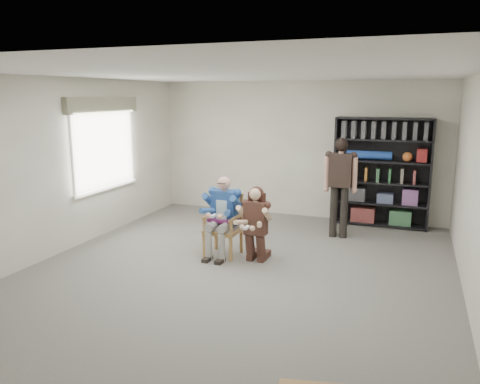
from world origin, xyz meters
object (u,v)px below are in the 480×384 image
at_px(seated_man, 223,216).
at_px(kneeling_woman, 255,225).
at_px(armchair, 223,225).
at_px(bookshelf, 381,173).
at_px(standing_man, 340,189).

bearing_deg(seated_man, kneeling_woman, -9.97).
xyz_separation_m(seated_man, kneeling_woman, (0.58, -0.12, -0.05)).
relative_size(seated_man, kneeling_woman, 1.09).
xyz_separation_m(armchair, bookshelf, (2.18, 2.69, 0.56)).
relative_size(kneeling_woman, bookshelf, 0.56).
bearing_deg(armchair, seated_man, 0.00).
height_order(kneeling_woman, bookshelf, bookshelf).
xyz_separation_m(kneeling_woman, bookshelf, (1.60, 2.81, 0.46)).
xyz_separation_m(armchair, standing_man, (1.56, 1.63, 0.40)).
height_order(armchair, standing_man, standing_man).
relative_size(armchair, standing_man, 0.55).
xyz_separation_m(kneeling_woman, standing_man, (0.98, 1.75, 0.30)).
height_order(bookshelf, standing_man, bookshelf).
bearing_deg(kneeling_woman, armchair, 170.03).
distance_m(seated_man, bookshelf, 3.49).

